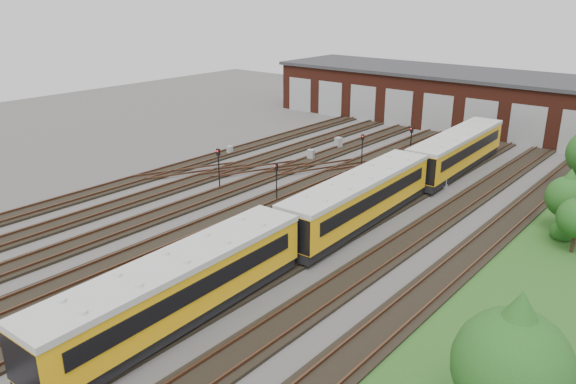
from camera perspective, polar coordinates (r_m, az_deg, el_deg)
The scene contains 16 objects.
ground at distance 39.10m, azimuth -4.43°, elevation -3.49°, with size 120.00×120.00×0.00m, color #42403D.
track_network at distance 39.56m, azimuth -4.02°, elevation -3.03°, with size 30.40×70.00×0.33m.
maintenance_shed at distance 71.39m, azimuth 18.53°, elevation 8.88°, with size 51.00×12.50×6.35m.
metro_train at distance 38.74m, azimuth 7.29°, elevation -0.67°, with size 3.42×47.69×3.22m.
signal_mast_0 at distance 45.73m, azimuth -7.06°, elevation 2.86°, with size 0.30×0.28×3.48m.
signal_mast_1 at distance 54.37m, azimuth 12.39°, elevation 5.23°, with size 0.31×0.29×3.44m.
signal_mast_2 at distance 50.39m, azimuth 7.54°, elevation 4.41°, with size 0.30×0.29×3.50m.
signal_mast_3 at distance 42.82m, azimuth -1.18°, elevation 1.46°, with size 0.28×0.26×3.06m.
relay_cabinet_0 at distance 56.42m, azimuth -5.93°, elevation 4.24°, with size 0.52×0.43×0.87m, color #999B9E.
relay_cabinet_1 at distance 58.65m, azimuth 5.15°, elevation 5.00°, with size 0.68×0.56×1.13m, color #999B9E.
relay_cabinet_2 at distance 54.28m, azimuth 2.33°, elevation 3.80°, with size 0.61×0.51×1.02m, color #999B9E.
relay_cabinet_3 at distance 48.18m, azimuth 15.50°, elevation 1.02°, with size 0.62×0.52×1.04m, color #999B9E.
relay_cabinet_4 at distance 44.29m, azimuth 12.08°, elevation -0.28°, with size 0.66×0.55×1.11m, color #999B9E.
tree_1 at distance 41.08m, azimuth 26.57°, elevation -0.03°, with size 2.77×2.77×4.59m.
tree_4 at distance 20.40m, azimuth 21.94°, elevation -15.04°, with size 3.94×3.94×6.54m.
bush_0 at distance 40.88m, azimuth 26.12°, elevation -3.36°, with size 1.50×1.50×1.50m, color #1A4A15.
Camera 1 is at (25.13, -25.73, 15.34)m, focal length 35.00 mm.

